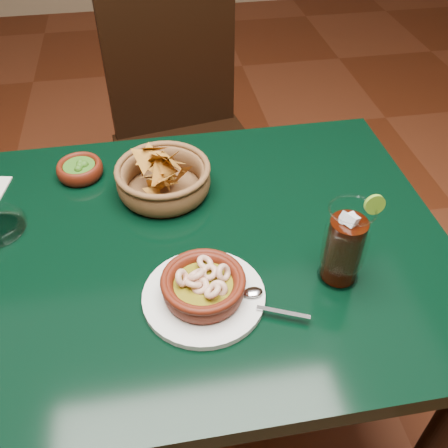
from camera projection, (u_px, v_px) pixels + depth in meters
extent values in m
plane|color=#471C0C|center=(177.00, 421.00, 1.51)|extent=(7.00, 7.00, 0.00)
cube|color=black|center=(155.00, 254.00, 1.01)|extent=(1.20, 0.80, 0.04)
cylinder|color=black|center=(329.00, 239.00, 1.58)|extent=(0.06, 0.06, 0.71)
cube|color=black|center=(193.00, 163.00, 1.66)|extent=(0.53, 0.53, 0.04)
cylinder|color=black|center=(158.00, 267.00, 1.64)|extent=(0.04, 0.04, 0.49)
cylinder|color=black|center=(266.00, 239.00, 1.74)|extent=(0.04, 0.04, 0.49)
cylinder|color=black|center=(132.00, 197.00, 1.91)|extent=(0.04, 0.04, 0.49)
cylinder|color=black|center=(227.00, 175.00, 2.01)|extent=(0.04, 0.04, 0.49)
cube|color=black|center=(171.00, 63.00, 1.63)|extent=(0.43, 0.11, 0.47)
cylinder|color=silver|center=(204.00, 296.00, 0.90)|extent=(0.22, 0.22, 0.01)
cylinder|color=#461308|center=(204.00, 293.00, 0.89)|extent=(0.13, 0.13, 0.01)
torus|color=#461308|center=(203.00, 287.00, 0.88)|extent=(0.17, 0.17, 0.04)
torus|color=#461308|center=(203.00, 280.00, 0.87)|extent=(0.15, 0.15, 0.01)
cylinder|color=#645A10|center=(203.00, 285.00, 0.88)|extent=(0.11, 0.11, 0.01)
torus|color=#D8AE92|center=(223.00, 273.00, 0.88)|extent=(0.04, 0.04, 0.04)
torus|color=#D8AE92|center=(209.00, 272.00, 0.89)|extent=(0.05, 0.05, 0.02)
torus|color=#D8AE92|center=(205.00, 263.00, 0.90)|extent=(0.05, 0.05, 0.03)
torus|color=#D8AE92|center=(196.00, 275.00, 0.88)|extent=(0.05, 0.04, 0.04)
torus|color=#D8AE92|center=(182.00, 278.00, 0.87)|extent=(0.04, 0.04, 0.04)
torus|color=#D8AE92|center=(193.00, 284.00, 0.87)|extent=(0.05, 0.05, 0.03)
torus|color=#D8AE92|center=(200.00, 286.00, 0.87)|extent=(0.05, 0.05, 0.03)
torus|color=#D8AE92|center=(213.00, 291.00, 0.85)|extent=(0.03, 0.04, 0.03)
torus|color=#D8AE92|center=(218.00, 289.00, 0.86)|extent=(0.04, 0.04, 0.03)
cube|color=silver|center=(283.00, 312.00, 0.86)|extent=(0.09, 0.05, 0.00)
ellipsoid|color=silver|center=(253.00, 292.00, 0.89)|extent=(0.04, 0.02, 0.01)
cylinder|color=brown|center=(165.00, 191.00, 1.13)|extent=(0.18, 0.18, 0.01)
torus|color=brown|center=(164.00, 180.00, 1.11)|extent=(0.24, 0.24, 0.06)
torus|color=brown|center=(162.00, 169.00, 1.09)|extent=(0.21, 0.21, 0.01)
cone|color=#A6681F|center=(163.00, 170.00, 1.08)|extent=(0.07, 0.09, 0.09)
cone|color=#A6681F|center=(164.00, 179.00, 1.11)|extent=(0.05, 0.09, 0.07)
cone|color=#A6681F|center=(153.00, 149.00, 1.10)|extent=(0.11, 0.08, 0.08)
cone|color=#A6681F|center=(158.00, 158.00, 1.07)|extent=(0.09, 0.07, 0.07)
cone|color=#A6681F|center=(164.00, 172.00, 1.10)|extent=(0.05, 0.10, 0.10)
cone|color=#A6681F|center=(163.00, 155.00, 1.09)|extent=(0.09, 0.09, 0.05)
cone|color=#A6681F|center=(164.00, 179.00, 1.04)|extent=(0.08, 0.07, 0.08)
cone|color=#A6681F|center=(163.00, 174.00, 1.10)|extent=(0.08, 0.05, 0.08)
cone|color=#A6681F|center=(162.00, 169.00, 1.07)|extent=(0.10, 0.09, 0.05)
cone|color=#A6681F|center=(160.00, 177.00, 1.06)|extent=(0.06, 0.10, 0.10)
cone|color=#A6681F|center=(160.00, 165.00, 1.10)|extent=(0.10, 0.05, 0.10)
cone|color=#A6681F|center=(141.00, 162.00, 1.11)|extent=(0.03, 0.08, 0.08)
cone|color=#A6681F|center=(145.00, 158.00, 1.08)|extent=(0.11, 0.09, 0.06)
cone|color=#A6681F|center=(158.00, 178.00, 1.08)|extent=(0.08, 0.07, 0.05)
cone|color=#A6681F|center=(163.00, 177.00, 1.10)|extent=(0.08, 0.08, 0.05)
cone|color=#A6681F|center=(156.00, 194.00, 1.07)|extent=(0.06, 0.09, 0.08)
cone|color=#A6681F|center=(170.00, 160.00, 1.10)|extent=(0.11, 0.10, 0.05)
cone|color=#A6681F|center=(150.00, 157.00, 1.09)|extent=(0.08, 0.07, 0.04)
cone|color=#A6681F|center=(166.00, 160.00, 1.07)|extent=(0.09, 0.08, 0.07)
cone|color=#A6681F|center=(157.00, 185.00, 1.08)|extent=(0.11, 0.04, 0.10)
cone|color=#A6681F|center=(175.00, 163.00, 1.06)|extent=(0.06, 0.10, 0.09)
cone|color=#A6681F|center=(182.00, 173.00, 1.09)|extent=(0.07, 0.08, 0.09)
cone|color=#A6681F|center=(169.00, 159.00, 1.08)|extent=(0.08, 0.08, 0.09)
cone|color=#A6681F|center=(155.00, 174.00, 1.09)|extent=(0.11, 0.09, 0.06)
cylinder|color=#461308|center=(81.00, 175.00, 1.17)|extent=(0.09, 0.09, 0.01)
torus|color=#461308|center=(80.00, 169.00, 1.16)|extent=(0.13, 0.13, 0.04)
cylinder|color=#204D11|center=(79.00, 167.00, 1.16)|extent=(0.07, 0.07, 0.01)
sphere|color=#204D11|center=(84.00, 165.00, 1.15)|extent=(0.02, 0.02, 0.02)
sphere|color=#204D11|center=(85.00, 165.00, 1.15)|extent=(0.02, 0.02, 0.02)
sphere|color=#204D11|center=(80.00, 166.00, 1.15)|extent=(0.02, 0.02, 0.02)
sphere|color=#204D11|center=(78.00, 169.00, 1.14)|extent=(0.02, 0.02, 0.02)
sphere|color=#204D11|center=(80.00, 163.00, 1.16)|extent=(0.02, 0.02, 0.02)
cylinder|color=white|center=(338.00, 275.00, 0.94)|extent=(0.08, 0.08, 0.01)
torus|color=white|center=(345.00, 244.00, 0.89)|extent=(0.17, 0.17, 0.09)
cylinder|color=black|center=(343.00, 250.00, 0.90)|extent=(0.07, 0.07, 0.13)
cube|color=silver|center=(346.00, 219.00, 0.85)|extent=(0.03, 0.03, 0.03)
cube|color=silver|center=(350.00, 220.00, 0.86)|extent=(0.03, 0.03, 0.02)
cube|color=silver|center=(352.00, 220.00, 0.84)|extent=(0.03, 0.03, 0.03)
cube|color=silver|center=(354.00, 226.00, 0.87)|extent=(0.02, 0.03, 0.03)
torus|color=white|center=(353.00, 210.00, 0.83)|extent=(0.08, 0.08, 0.00)
cylinder|color=#57871D|center=(375.00, 205.00, 0.83)|extent=(0.04, 0.01, 0.04)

